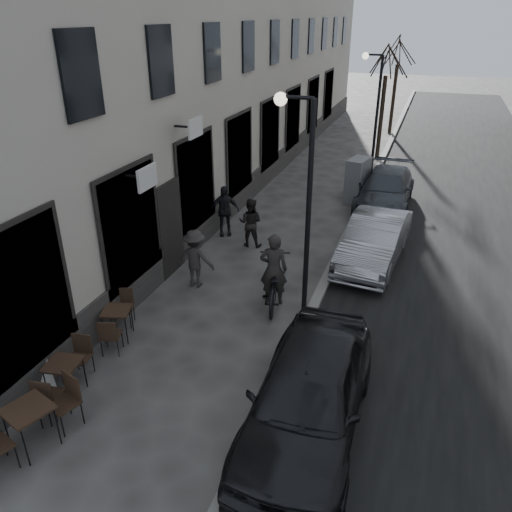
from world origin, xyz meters
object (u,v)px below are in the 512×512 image
Objects in this scene: tree_far at (399,50)px; bicycle at (273,282)px; car_mid at (374,240)px; pedestrian_near at (250,222)px; pedestrian_mid at (195,259)px; sign_board at (33,376)px; pedestrian_far at (224,211)px; car_far at (385,189)px; streetlamp_far at (374,102)px; utility_cabinet at (357,181)px; bistro_set_c at (118,321)px; car_near at (308,394)px; tree_near at (388,58)px; streetlamp_near at (302,186)px; bistro_set_b at (65,375)px; bistro_set_a at (31,423)px.

tree_far reaches higher than bicycle.
bicycle is 0.52× the size of car_mid.
tree_far reaches higher than pedestrian_near.
sign_board is at bearing 74.37° from pedestrian_mid.
car_far is (4.60, 4.44, -0.16)m from pedestrian_far.
streetlamp_far reaches higher than car_far.
bicycle is (-0.73, -20.85, -4.10)m from tree_far.
sign_board is 13.43m from utility_cabinet.
bistro_set_c is 0.96× the size of pedestrian_mid.
car_near is (4.60, -7.38, -0.05)m from pedestrian_far.
tree_near is at bearing -105.87° from pedestrian_near.
pedestrian_near reaches higher than bicycle.
bicycle is (-0.66, 0.15, -2.59)m from streetlamp_near.
pedestrian_mid is 0.34× the size of car_near.
streetlamp_far is 3.03× the size of utility_cabinet.
pedestrian_far is at bearing 81.97° from bistro_set_b.
tree_far is 2.64× the size of bicycle.
bistro_set_a is 1.13× the size of bistro_set_b.
streetlamp_near is 15.08m from tree_near.
pedestrian_mid is (-2.85, -11.69, -2.38)m from streetlamp_far.
pedestrian_far reaches higher than bistro_set_b.
bistro_set_a is 14.31m from car_far.
tree_far is 25.92m from bistro_set_b.
pedestrian_near is (1.49, 7.74, 0.29)m from sign_board.
tree_near is 3.45× the size of pedestrian_far.
bistro_set_b is (-3.32, -4.34, -2.71)m from streetlamp_near.
streetlamp_far is 15.93m from car_near.
car_far is (1.83, 7.96, 0.10)m from bicycle.
utility_cabinet is (3.10, 13.84, 0.33)m from bistro_set_a.
pedestrian_near is at bearing 115.90° from car_near.
pedestrian_mid is (1.00, 4.89, 0.31)m from sign_board.
bistro_set_a is at bearing 54.21° from bicycle.
bistro_set_b is 1.29× the size of sign_board.
pedestrian_mid is at bearing 133.76° from car_near.
tree_near is at bearing 100.18° from car_far.
car_near is (5.02, 0.87, 0.30)m from sign_board.
tree_far is 18.25m from car_mid.
pedestrian_mid reaches higher than bistro_set_b.
streetlamp_near is 6.56m from sign_board.
streetlamp_far reaches higher than bistro_set_c.
car_mid is at bearing 49.35° from bistro_set_b.
bistro_set_a is 6.19m from bicycle.
bistro_set_b is (-3.32, -16.34, -2.71)m from streetlamp_far.
car_far is (4.61, 10.54, 0.22)m from bistro_set_c.
pedestrian_far is at bearing 120.69° from car_near.
bistro_set_c is at bearing 84.71° from bistro_set_b.
car_mid is at bearing -86.36° from car_far.
pedestrian_far is (-3.50, -11.34, -3.84)m from tree_near.
bicycle is 4.48m from pedestrian_far.
utility_cabinet reaches higher than bicycle.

